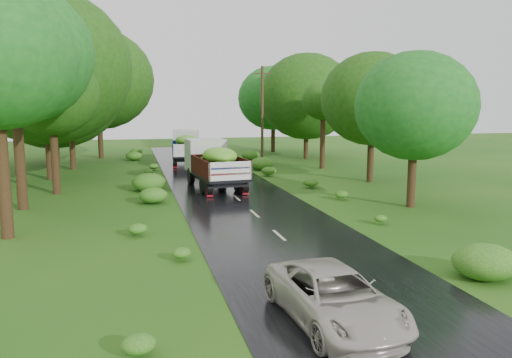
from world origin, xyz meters
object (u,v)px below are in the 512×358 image
object	(u,v)px
truck_far	(186,145)
utility_pole	(262,114)
truck_near	(213,162)
car	(334,297)

from	to	relation	value
truck_far	utility_pole	distance (m)	7.00
truck_near	utility_pole	xyz separation A→B (m)	(5.92, 10.73, 2.60)
truck_far	utility_pole	world-z (taller)	utility_pole
car	utility_pole	world-z (taller)	utility_pole
truck_far	car	distance (m)	32.30
car	utility_pole	size ratio (longest dim) A/B	0.56
truck_near	utility_pole	bearing A→B (deg)	55.94
truck_near	car	xyz separation A→B (m)	(-0.36, -19.54, -0.96)
truck_near	car	size ratio (longest dim) A/B	1.52
truck_far	car	xyz separation A→B (m)	(-0.11, -32.29, -0.92)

